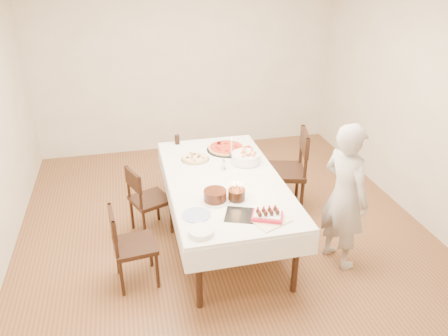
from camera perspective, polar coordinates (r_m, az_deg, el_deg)
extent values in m
plane|color=brown|center=(4.94, 0.13, -8.49)|extent=(5.00, 5.00, 0.00)
cube|color=beige|center=(6.67, -4.94, 13.61)|extent=(4.50, 0.04, 2.70)
cube|color=beige|center=(2.27, 15.43, -15.68)|extent=(4.50, 0.04, 2.70)
cube|color=beige|center=(5.27, 24.93, 7.72)|extent=(0.04, 5.00, 2.70)
cube|color=white|center=(4.64, 0.00, -5.45)|extent=(1.89, 2.42, 0.75)
imported|color=#ACA7A2|center=(4.31, 15.48, -3.60)|extent=(0.50, 0.62, 1.48)
cylinder|color=beige|center=(4.84, -3.79, 1.29)|extent=(0.42, 0.42, 0.04)
cylinder|color=red|center=(5.08, 0.30, 2.61)|extent=(0.52, 0.52, 0.04)
cube|color=#B21E1E|center=(5.07, 2.87, 2.24)|extent=(0.28, 0.28, 0.01)
cylinder|color=white|center=(4.76, 2.88, 1.35)|extent=(0.34, 0.34, 0.10)
cylinder|color=white|center=(4.84, 0.98, 2.71)|extent=(0.07, 0.07, 0.25)
cylinder|color=black|center=(5.26, -6.14, 3.71)|extent=(0.08, 0.08, 0.11)
cylinder|color=#36180D|center=(4.04, -1.17, -3.64)|extent=(0.30, 0.30, 0.11)
cube|color=black|center=(3.86, 2.11, -6.16)|extent=(0.33, 0.33, 0.01)
cylinder|color=#331C0E|center=(4.05, 1.67, -3.01)|extent=(0.19, 0.19, 0.16)
cube|color=beige|center=(3.79, 6.29, -6.98)|extent=(0.36, 0.31, 0.03)
cylinder|color=white|center=(3.62, -3.01, -8.28)|extent=(0.27, 0.27, 0.05)
cylinder|color=white|center=(3.86, -3.62, -6.14)|extent=(0.31, 0.31, 0.01)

